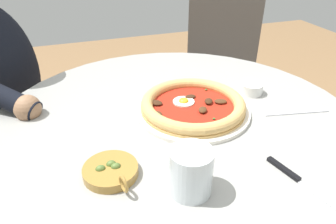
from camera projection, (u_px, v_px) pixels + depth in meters
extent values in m
cylinder|color=#999993|center=(176.00, 124.00, 0.81)|extent=(0.95, 0.95, 0.04)
cylinder|color=gray|center=(175.00, 217.00, 1.00)|extent=(0.11, 0.11, 0.68)
cylinder|color=white|center=(193.00, 110.00, 0.82)|extent=(0.30, 0.30, 0.01)
cylinder|color=tan|center=(193.00, 108.00, 0.82)|extent=(0.27, 0.27, 0.01)
torus|color=tan|center=(193.00, 104.00, 0.81)|extent=(0.27, 0.27, 0.03)
cylinder|color=#A82314|center=(193.00, 106.00, 0.81)|extent=(0.25, 0.25, 0.00)
cylinder|color=white|center=(184.00, 102.00, 0.83)|extent=(0.06, 0.06, 0.00)
ellipsoid|color=yellow|center=(184.00, 101.00, 0.82)|extent=(0.03, 0.03, 0.02)
ellipsoid|color=#4C2D19|center=(220.00, 101.00, 0.82)|extent=(0.04, 0.03, 0.01)
ellipsoid|color=#4C2D19|center=(203.00, 110.00, 0.78)|extent=(0.03, 0.04, 0.01)
ellipsoid|color=#3D2314|center=(156.00, 103.00, 0.82)|extent=(0.04, 0.04, 0.01)
ellipsoid|color=#3D2314|center=(209.00, 101.00, 0.82)|extent=(0.03, 0.04, 0.01)
ellipsoid|color=#4C2D19|center=(157.00, 114.00, 0.77)|extent=(0.03, 0.04, 0.01)
ellipsoid|color=#3D2314|center=(190.00, 97.00, 0.85)|extent=(0.03, 0.02, 0.01)
ellipsoid|color=#2D6B28|center=(206.00, 90.00, 0.88)|extent=(0.01, 0.01, 0.00)
ellipsoid|color=#2D6B28|center=(214.00, 119.00, 0.75)|extent=(0.01, 0.01, 0.00)
ellipsoid|color=#2D6B28|center=(184.00, 86.00, 0.91)|extent=(0.01, 0.01, 0.00)
cylinder|color=silver|center=(191.00, 171.00, 0.56)|extent=(0.08, 0.08, 0.09)
cylinder|color=silver|center=(190.00, 182.00, 0.57)|extent=(0.07, 0.07, 0.04)
cube|color=silver|center=(326.00, 201.00, 0.56)|extent=(0.04, 0.11, 0.00)
cube|color=black|center=(283.00, 169.00, 0.63)|extent=(0.03, 0.08, 0.01)
cylinder|color=white|center=(252.00, 88.00, 0.91)|extent=(0.06, 0.06, 0.03)
cylinder|color=olive|center=(252.00, 86.00, 0.90)|extent=(0.05, 0.05, 0.01)
cylinder|color=olive|center=(111.00, 171.00, 0.61)|extent=(0.11, 0.11, 0.02)
torus|color=olive|center=(124.00, 184.00, 0.56)|extent=(0.01, 0.03, 0.03)
ellipsoid|color=#516B2D|center=(100.00, 169.00, 0.60)|extent=(0.02, 0.02, 0.02)
ellipsoid|color=#516B2D|center=(116.00, 167.00, 0.61)|extent=(0.02, 0.02, 0.02)
ellipsoid|color=#516B2D|center=(111.00, 164.00, 0.62)|extent=(0.02, 0.02, 0.02)
cube|color=#BCBCC1|center=(297.00, 113.00, 0.82)|extent=(0.17, 0.04, 0.00)
cube|color=#282833|center=(25.00, 189.00, 1.29)|extent=(0.43, 0.44, 0.45)
sphere|color=#936B4C|center=(28.00, 108.00, 0.80)|extent=(0.07, 0.07, 0.07)
cylinder|color=#B7B2A8|center=(80.00, 168.00, 1.39)|extent=(0.02, 0.02, 0.46)
cylinder|color=#B7B2A8|center=(16.00, 148.00, 1.51)|extent=(0.02, 0.02, 0.46)
cube|color=#504A45|center=(214.00, 88.00, 1.57)|extent=(0.57, 0.57, 0.02)
cube|color=#504A45|center=(224.00, 31.00, 1.61)|extent=(0.32, 0.23, 0.45)
cylinder|color=#4C4742|center=(169.00, 140.00, 1.58)|extent=(0.02, 0.02, 0.45)
cylinder|color=#4C4742|center=(243.00, 153.00, 1.49)|extent=(0.02, 0.02, 0.45)
cylinder|color=#4C4742|center=(186.00, 105.00, 1.88)|extent=(0.02, 0.02, 0.45)
cylinder|color=#4C4742|center=(248.00, 114.00, 1.80)|extent=(0.02, 0.02, 0.45)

